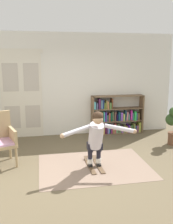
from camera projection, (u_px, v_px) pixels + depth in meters
The scene contains 7 objects.
ground_plane at pixel (90, 171), 4.88m from camera, with size 7.20×7.20×0.00m, color brown.
back_wall at pixel (72, 85), 7.08m from camera, with size 6.00×0.10×2.90m, color silver.
double_door at pixel (22, 94), 6.81m from camera, with size 1.22×0.05×2.45m.
rug at pixel (94, 166), 5.12m from camera, with size 2.26×1.67×0.01m, color #826B5B.
bookshelf at pixel (116, 118), 7.31m from camera, with size 1.55×0.30×1.14m.
skis_pair at pixel (94, 165), 5.14m from camera, with size 0.29×0.81×0.07m.
person_skier at pixel (96, 135), 4.84m from camera, with size 1.48×0.56×1.14m.
Camera 1 is at (-0.90, -4.44, 2.18)m, focal length 39.62 mm.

